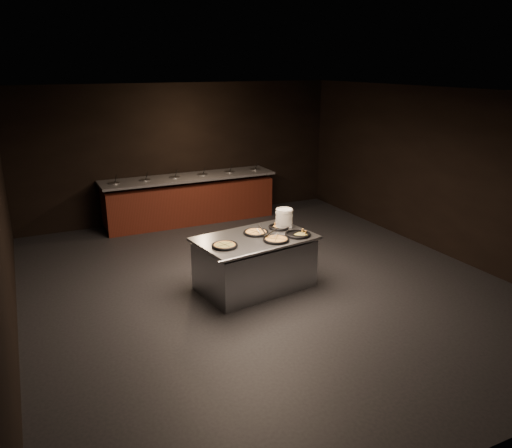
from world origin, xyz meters
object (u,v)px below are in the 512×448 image
object	(u,v)px
serving_counter	(255,263)
plate_stack	(284,218)
pan_cheese_whole	(256,232)
pan_veggie_whole	(225,245)

from	to	relation	value
serving_counter	plate_stack	bearing A→B (deg)	11.61
plate_stack	serving_counter	bearing A→B (deg)	-159.84
pan_cheese_whole	pan_veggie_whole	bearing A→B (deg)	-153.62
pan_cheese_whole	serving_counter	bearing A→B (deg)	-121.90
pan_veggie_whole	plate_stack	bearing A→B (deg)	19.17
pan_veggie_whole	pan_cheese_whole	bearing A→B (deg)	26.38
plate_stack	pan_veggie_whole	world-z (taller)	plate_stack
pan_veggie_whole	pan_cheese_whole	xyz separation A→B (m)	(0.64, 0.32, 0.00)
pan_veggie_whole	pan_cheese_whole	size ratio (longest dim) A/B	0.98
plate_stack	pan_cheese_whole	size ratio (longest dim) A/B	0.77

